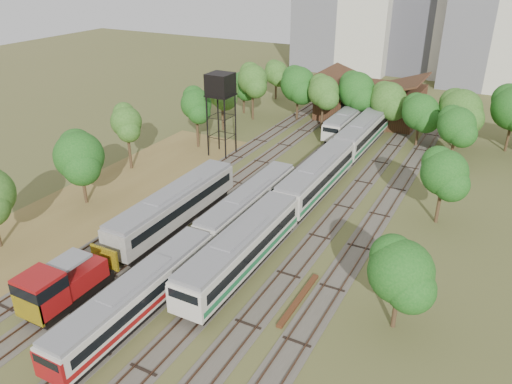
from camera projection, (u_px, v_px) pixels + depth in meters
The scene contains 14 objects.
ground at pixel (158, 325), 37.51m from camera, with size 240.00×240.00×0.00m, color #475123.
dry_grass_patch at pixel (67, 223), 51.49m from camera, with size 14.00×60.00×0.04m, color brown.
tracks at pixel (289, 194), 57.65m from camera, with size 24.60×80.00×0.19m.
railcar_red_set at pixel (202, 243), 44.78m from camera, with size 2.68×34.58×3.31m.
railcar_green_set at pixel (317, 177), 57.01m from camera, with size 3.15×52.07×3.90m.
railcar_rear at pixel (348, 120), 77.27m from camera, with size 2.80×16.08×3.46m.
shunter_locomotive at pixel (60, 287), 38.69m from camera, with size 2.96×8.10×3.88m.
old_grey_coach at pixel (175, 206), 50.49m from camera, with size 3.09×18.00×3.82m.
water_tower at pixel (220, 87), 65.11m from camera, with size 3.23×3.23×11.19m.
rail_pile_far at pixel (299, 299), 40.07m from camera, with size 0.46×7.41×0.24m, color #582F19.
maintenance_shed at pixel (370, 101), 82.76m from camera, with size 16.45×11.55×7.58m.
tree_band_left at pixel (161, 119), 65.00m from camera, with size 7.29×72.89×8.82m.
tree_band_far at pixel (408, 101), 72.48m from camera, with size 50.57×10.15×9.30m.
tree_band_right at pixel (440, 175), 49.71m from camera, with size 6.08×40.18×7.90m.
Camera 1 is at (20.36, -22.51, 25.32)m, focal length 35.00 mm.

